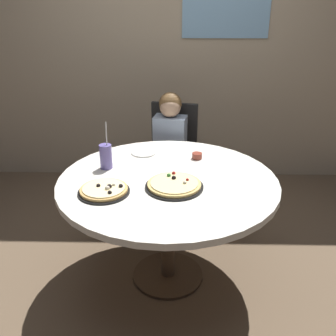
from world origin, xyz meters
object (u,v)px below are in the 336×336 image
Objects in this scene: chair_wooden at (172,153)px; diner_child at (168,166)px; plate_small at (144,152)px; dining_table at (168,191)px; pizza_veggie at (174,185)px; soda_cup at (106,156)px; sauce_bowl at (197,156)px; pizza_cheese at (104,190)px.

diner_child reaches higher than chair_wooden.
diner_child reaches higher than plate_small.
pizza_veggie reaches higher than dining_table.
chair_wooden is 0.63m from plate_small.
plate_small is (-0.20, -0.55, 0.22)m from chair_wooden.
plate_small is at bearing -114.13° from diner_child.
pizza_veggie is at bearing -88.77° from chair_wooden.
plate_small is (-0.17, -0.37, 0.27)m from diner_child.
dining_table is 1.42× the size of chair_wooden.
diner_child reaches higher than soda_cup.
diner_child reaches higher than dining_table.
chair_wooden reaches higher than pizza_veggie.
pizza_cheese is at bearing -137.05° from sauce_bowl.
pizza_veggie reaches higher than plate_small.
diner_child is at bearing 114.13° from sauce_bowl.
diner_child reaches higher than pizza_veggie.
pizza_veggie is (0.02, -1.09, 0.24)m from chair_wooden.
dining_table is 0.42m from pizza_cheese.
sauce_bowl is at bearing 70.70° from pizza_veggie.
pizza_cheese reaches higher than plate_small.
diner_child is at bearing 65.87° from plate_small.
diner_child reaches higher than pizza_cheese.
sauce_bowl is (0.55, 0.52, 0.00)m from pizza_cheese.
dining_table is 4.41× the size of soda_cup.
chair_wooden is at bearing 89.00° from dining_table.
pizza_cheese is (-0.36, -0.19, 0.10)m from dining_table.
soda_cup reaches higher than plate_small.
pizza_cheese is (-0.35, -0.98, 0.28)m from diner_child.
dining_table is at bearing -88.98° from diner_child.
diner_child is (-0.01, 0.79, -0.18)m from dining_table.
chair_wooden is (0.02, 0.97, -0.14)m from dining_table.
chair_wooden reaches higher than dining_table.
sauce_bowl is (0.21, -0.47, 0.29)m from diner_child.
dining_table is 4.57× the size of pizza_cheese.
chair_wooden is at bearing 91.23° from pizza_veggie.
diner_child is at bearing 70.61° from pizza_cheese.
pizza_cheese is (-0.38, -1.16, 0.24)m from chair_wooden.
dining_table is 3.94× the size of pizza_veggie.
soda_cup is at bearing 159.05° from dining_table.
chair_wooden is 3.10× the size of soda_cup.
pizza_cheese is at bearing -169.40° from pizza_veggie.
dining_table is 1.25× the size of diner_child.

